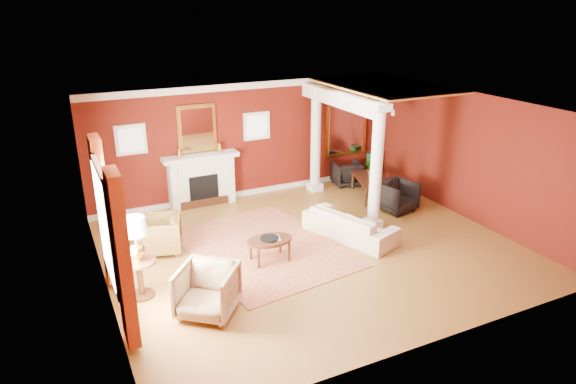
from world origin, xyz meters
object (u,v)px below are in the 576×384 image
armchair_leopard (160,233)px  coffee_table (270,241)px  armchair_stripe (207,289)px  dining_table (373,182)px  side_table (136,244)px  sofa (350,220)px

armchair_leopard → coffee_table: (1.82, -1.32, 0.00)m
armchair_stripe → armchair_leopard: bearing=133.3°
coffee_table → dining_table: 4.30m
coffee_table → side_table: 2.57m
sofa → dining_table: (1.82, 1.79, -0.00)m
armchair_stripe → coffee_table: (1.63, 1.20, -0.04)m
coffee_table → armchair_leopard: bearing=144.0°
armchair_leopard → armchair_stripe: (0.19, -2.52, 0.04)m
side_table → dining_table: size_ratio=1.02×
armchair_leopard → side_table: bearing=-7.4°
coffee_table → armchair_stripe: bearing=-143.6°
sofa → armchair_leopard: armchair_leopard is taller
sofa → armchair_stripe: 3.87m
armchair_leopard → sofa: bearing=90.5°
armchair_stripe → side_table: bearing=170.3°
armchair_stripe → side_table: size_ratio=0.62×
coffee_table → dining_table: bearing=28.0°
coffee_table → side_table: (-2.50, -0.21, 0.57)m
sofa → coffee_table: bearing=76.8°
coffee_table → sofa: bearing=6.4°
armchair_stripe → sofa: bearing=60.5°
armchair_leopard → coffee_table: bearing=70.7°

